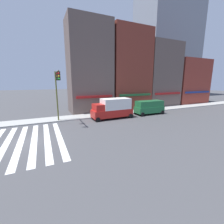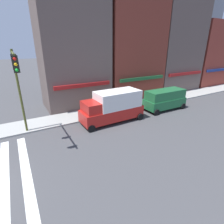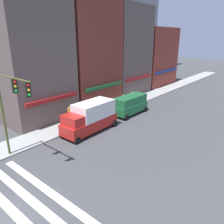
{
  "view_description": "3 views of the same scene",
  "coord_description": "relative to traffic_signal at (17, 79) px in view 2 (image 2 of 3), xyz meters",
  "views": [
    {
      "loc": [
        1.64,
        -15.49,
        5.58
      ],
      "look_at": [
        11.06,
        4.7,
        1.0
      ],
      "focal_mm": 24.0,
      "sensor_mm": 36.0,
      "label": 1
    },
    {
      "loc": [
        3.18,
        -9.18,
        7.18
      ],
      "look_at": [
        11.06,
        4.7,
        1.0
      ],
      "focal_mm": 28.0,
      "sensor_mm": 36.0,
      "label": 2
    },
    {
      "loc": [
        -3.31,
        -10.28,
        9.25
      ],
      "look_at": [
        14.58,
        4.7,
        1.2
      ],
      "focal_mm": 35.0,
      "sensor_mm": 36.0,
      "label": 3
    }
  ],
  "objects": [
    {
      "name": "pedestrian_orange_vest",
      "position": [
        7.79,
        3.39,
        -3.87
      ],
      "size": [
        0.32,
        0.32,
        1.77
      ],
      "rotation": [
        0.0,
        0.0,
        2.23
      ],
      "color": "#23232D",
      "rests_on": "sidewalk_left"
    },
    {
      "name": "pedestrian_red_jacket",
      "position": [
        18.05,
        2.06,
        -3.87
      ],
      "size": [
        0.32,
        0.32,
        1.77
      ],
      "rotation": [
        0.0,
        0.0,
        1.07
      ],
      "color": "#23232D",
      "rests_on": "sidewalk_left"
    },
    {
      "name": "traffic_signal",
      "position": [
        0.0,
        0.0,
        0.0
      ],
      "size": [
        0.32,
        4.76,
        6.88
      ],
      "color": "#474C1E",
      "rests_on": "ground_plane"
    },
    {
      "name": "storefront_row",
      "position": [
        18.65,
        6.74,
        2.18
      ],
      "size": [
        34.93,
        5.3,
        15.99
      ],
      "color": "brown",
      "rests_on": "ground_plane"
    },
    {
      "name": "van_green",
      "position": [
        14.66,
        -0.06,
        -3.66
      ],
      "size": [
        5.02,
        2.22,
        2.34
      ],
      "rotation": [
        0.0,
        0.0,
        -0.01
      ],
      "color": "#1E6638",
      "rests_on": "ground_plane"
    },
    {
      "name": "pedestrian_grey_coat",
      "position": [
        15.91,
        2.01,
        -3.87
      ],
      "size": [
        0.32,
        0.32,
        1.77
      ],
      "rotation": [
        0.0,
        0.0,
        4.37
      ],
      "color": "#23232D",
      "rests_on": "sidewalk_left"
    },
    {
      "name": "box_truck_red",
      "position": [
        7.69,
        -0.06,
        -3.36
      ],
      "size": [
        6.25,
        2.42,
        3.04
      ],
      "rotation": [
        0.0,
        0.0,
        0.02
      ],
      "color": "#B21E19",
      "rests_on": "ground_plane"
    }
  ]
}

